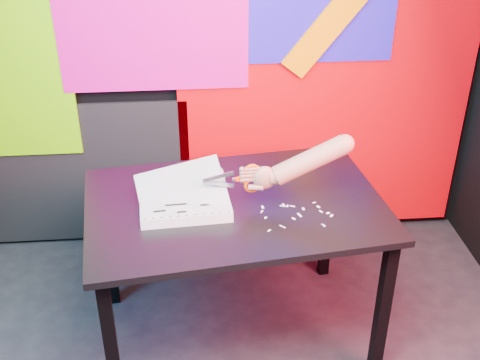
{
  "coord_description": "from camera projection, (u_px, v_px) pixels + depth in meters",
  "views": [
    {
      "loc": [
        -0.07,
        -1.52,
        2.11
      ],
      "look_at": [
        0.11,
        0.62,
        0.87
      ],
      "focal_mm": 45.0,
      "sensor_mm": 36.0,
      "label": 1
    }
  ],
  "objects": [
    {
      "name": "room",
      "position": [
        219.0,
        144.0,
        1.69
      ],
      "size": [
        3.01,
        3.01,
        2.71
      ],
      "color": "#262627",
      "rests_on": "ground"
    },
    {
      "name": "scissors",
      "position": [
        248.0,
        179.0,
        2.47
      ],
      "size": [
        0.24,
        0.02,
        0.13
      ],
      "rotation": [
        0.0,
        0.0,
        0.02
      ],
      "color": "silver",
      "rests_on": "printout_stack"
    },
    {
      "name": "hand_forearm",
      "position": [
        302.0,
        163.0,
        2.46
      ],
      "size": [
        0.46,
        0.09,
        0.23
      ],
      "rotation": [
        0.0,
        0.0,
        0.02
      ],
      "color": "brown",
      "rests_on": "work_table"
    },
    {
      "name": "paper_clippings",
      "position": [
        297.0,
        213.0,
        2.48
      ],
      "size": [
        0.3,
        0.2,
        0.0
      ],
      "color": "silver",
      "rests_on": "work_table"
    },
    {
      "name": "printout_stack",
      "position": [
        185.0,
        203.0,
        2.5
      ],
      "size": [
        0.41,
        0.3,
        0.2
      ],
      "rotation": [
        0.0,
        0.0,
        0.07
      ],
      "color": "silver",
      "rests_on": "work_table"
    },
    {
      "name": "backdrop",
      "position": [
        217.0,
        86.0,
        3.16
      ],
      "size": [
        2.88,
        0.05,
        2.08
      ],
      "color": "#CA0008",
      "rests_on": "ground"
    },
    {
      "name": "work_table",
      "position": [
        235.0,
        219.0,
        2.59
      ],
      "size": [
        1.34,
        0.98,
        0.75
      ],
      "rotation": [
        0.0,
        0.0,
        0.12
      ],
      "color": "black",
      "rests_on": "ground"
    }
  ]
}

